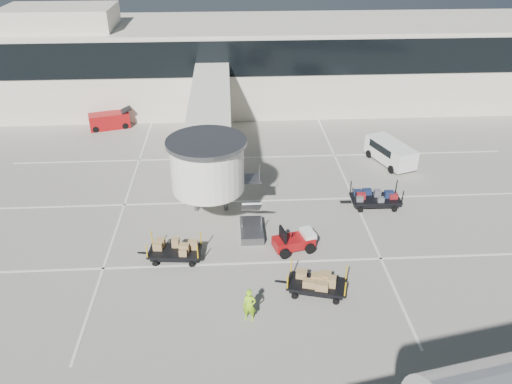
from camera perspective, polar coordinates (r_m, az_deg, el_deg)
ground at (r=27.57m, az=3.00°, el=-10.56°), size 140.00×140.00×0.00m
lane_markings at (r=35.13m, az=0.35°, el=-0.73°), size 40.00×30.00×0.02m
terminal at (r=52.69m, az=-0.73°, el=14.64°), size 64.00×12.11×15.20m
jet_bridge at (r=35.83m, az=-5.25°, el=7.41°), size 5.70×20.40×6.03m
baggage_tug at (r=29.86m, az=4.44°, el=-5.62°), size 2.66×2.08×1.60m
suitcase_cart at (r=34.87m, az=13.46°, el=-0.81°), size 4.09×1.72×1.60m
box_cart_near at (r=26.84m, az=7.23°, el=-10.41°), size 3.86×2.26×1.48m
box_cart_far at (r=29.34m, az=-9.28°, el=-6.76°), size 3.74×1.75×1.45m
ground_worker at (r=25.00m, az=-0.77°, el=-12.82°), size 0.74×0.57×1.82m
minivan at (r=41.12m, az=15.02°, el=4.58°), size 3.26×4.91×1.73m
belt_loader at (r=48.47m, az=-16.38°, el=7.83°), size 4.09×2.43×1.85m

